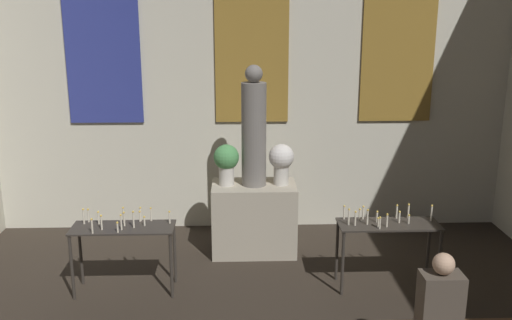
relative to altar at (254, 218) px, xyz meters
The scene contains 8 objects.
wall_back 2.28m from the altar, 90.00° to the left, with size 7.58×0.16×4.99m.
altar is the anchor object (origin of this frame).
statue 1.19m from the altar, ahead, with size 0.32×0.32×1.56m.
flower_vase_left 0.87m from the altar, behind, with size 0.33×0.33×0.54m.
flower_vase_right 0.87m from the altar, ahead, with size 0.33×0.33×0.54m.
candle_rack_left 1.86m from the altar, 144.85° to the right, with size 1.16×0.43×0.99m.
candle_rack_right 1.86m from the altar, 35.32° to the right, with size 1.16×0.43×0.99m.
person_seated 3.15m from the altar, 60.92° to the right, with size 0.36×0.24×0.73m.
Camera 1 is at (-0.21, 1.44, 3.16)m, focal length 40.00 mm.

